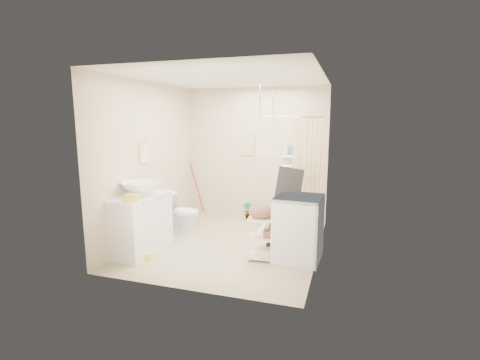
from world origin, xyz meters
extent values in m
plane|color=#B7AD89|center=(0.00, 0.00, 0.00)|extent=(3.20, 3.20, 0.00)
cube|color=silver|center=(0.00, 0.00, 2.60)|extent=(2.80, 3.20, 0.04)
cube|color=beige|center=(0.00, 1.60, 1.30)|extent=(2.80, 0.04, 2.60)
cube|color=beige|center=(0.00, -1.60, 1.30)|extent=(2.80, 0.04, 2.60)
cube|color=beige|center=(-1.40, 0.00, 1.30)|extent=(0.04, 3.20, 2.60)
cube|color=beige|center=(1.40, 0.00, 1.30)|extent=(0.04, 3.20, 2.60)
cube|color=silver|center=(-1.16, -0.72, 0.44)|extent=(0.63, 1.04, 0.88)
imported|color=white|center=(-1.13, -0.70, 0.98)|extent=(0.70, 0.70, 0.20)
cube|color=gold|center=(-1.02, -1.10, 0.93)|extent=(0.21, 0.19, 0.10)
cube|color=yellow|center=(-0.94, -0.93, 0.07)|extent=(0.26, 0.21, 0.13)
imported|color=white|center=(-1.04, 0.38, 0.34)|extent=(0.69, 0.42, 0.68)
imported|color=brown|center=(-0.12, 1.45, 0.17)|extent=(0.20, 0.14, 0.35)
imported|color=brown|center=(0.16, 1.44, 0.16)|extent=(0.22, 0.21, 0.32)
cube|color=beige|center=(-0.15, 1.58, 1.50)|extent=(0.28, 0.03, 0.42)
imported|color=silver|center=(0.63, 1.52, 1.45)|extent=(0.11, 0.11, 0.27)
imported|color=#374E9D|center=(0.74, 1.50, 1.41)|extent=(0.10, 0.11, 0.18)
cube|color=silver|center=(1.14, -0.27, 0.46)|extent=(0.67, 0.69, 0.92)
camera|label=1|loc=(1.78, -5.05, 1.98)|focal=26.00mm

